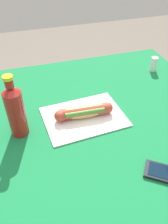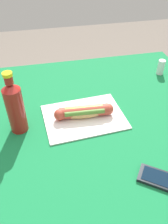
{
  "view_description": "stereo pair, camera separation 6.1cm",
  "coord_description": "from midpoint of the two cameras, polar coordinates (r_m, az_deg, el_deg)",
  "views": [
    {
      "loc": [
        0.24,
        0.71,
        1.38
      ],
      "look_at": [
        0.02,
        0.0,
        0.76
      ],
      "focal_mm": 38.07,
      "sensor_mm": 36.0,
      "label": 1
    },
    {
      "loc": [
        0.18,
        0.73,
        1.38
      ],
      "look_at": [
        0.02,
        0.0,
        0.76
      ],
      "focal_mm": 38.07,
      "sensor_mm": 36.0,
      "label": 2
    }
  ],
  "objects": [
    {
      "name": "salt_shaker",
      "position": [
        1.33,
        15.12,
        11.01
      ],
      "size": [
        0.04,
        0.04,
        0.08
      ],
      "primitive_type": "cylinder",
      "color": "silver",
      "rests_on": "dining_table"
    },
    {
      "name": "ground_plane",
      "position": [
        1.57,
        -0.34,
        -21.54
      ],
      "size": [
        6.0,
        6.0,
        0.0
      ],
      "primitive_type": "plane",
      "color": "#6B6056",
      "rests_on": "ground"
    },
    {
      "name": "hot_dog",
      "position": [
        0.97,
        -1.8,
        -0.03
      ],
      "size": [
        0.25,
        0.07,
        0.05
      ],
      "color": "tan",
      "rests_on": "paper_wrapper"
    },
    {
      "name": "soda_bottle",
      "position": [
        0.89,
        -18.04,
        0.36
      ],
      "size": [
        0.07,
        0.07,
        0.25
      ],
      "color": "maroon",
      "rests_on": "dining_table"
    },
    {
      "name": "cell_phone",
      "position": [
        0.83,
        17.4,
        -14.08
      ],
      "size": [
        0.16,
        0.14,
        0.01
      ],
      "color": "black",
      "rests_on": "dining_table"
    },
    {
      "name": "dining_table",
      "position": [
        1.07,
        -0.47,
        -5.8
      ],
      "size": [
        1.16,
        1.0,
        0.73
      ],
      "color": "brown",
      "rests_on": "ground"
    },
    {
      "name": "paper_wrapper",
      "position": [
        0.99,
        -1.77,
        -1.25
      ],
      "size": [
        0.34,
        0.26,
        0.01
      ],
      "primitive_type": "cube",
      "rotation": [
        0.0,
        0.0,
        0.07
      ],
      "color": "silver",
      "rests_on": "dining_table"
    }
  ]
}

